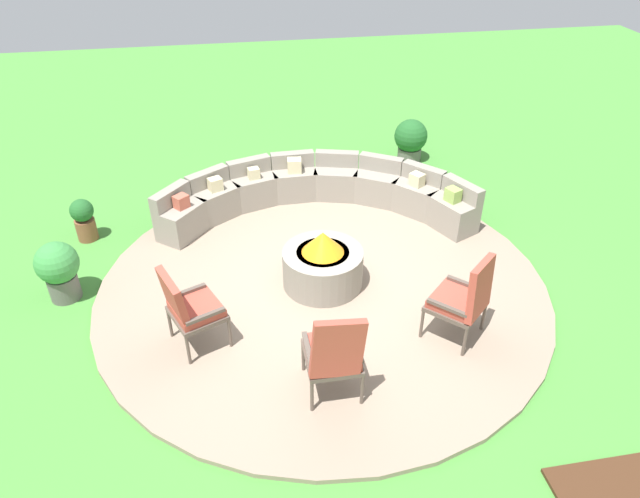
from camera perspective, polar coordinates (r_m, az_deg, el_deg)
The scene contains 10 objects.
ground_plane at distance 7.44m, azimuth 0.27°, elevation -3.72°, with size 24.00×24.00×0.00m, color #478C38.
patio_circle at distance 7.43m, azimuth 0.27°, elevation -3.54°, with size 5.67×5.67×0.06m, color gray.
fire_pit at distance 7.23m, azimuth 0.27°, elevation -1.47°, with size 1.01×1.01×0.76m.
curved_stone_bench at distance 8.79m, azimuth -0.38°, elevation 5.51°, with size 4.58×1.95×0.70m.
lounge_chair_front_left at distance 6.36m, azimuth -12.77°, elevation -5.53°, with size 0.72×0.73×1.01m.
lounge_chair_front_right at distance 5.66m, azimuth 1.38°, elevation -10.15°, with size 0.54×0.59×1.10m.
lounge_chair_back_left at distance 6.49m, azimuth 14.05°, elevation -4.65°, with size 0.78×0.80×1.08m.
potted_plant_0 at distance 7.69m, azimuth -24.32°, elevation -1.74°, with size 0.52×0.52×0.78m.
potted_plant_1 at distance 8.84m, azimuth -22.22°, elevation 2.83°, with size 0.32×0.32×0.63m.
potted_plant_2 at distance 10.62m, azimuth 8.91°, elevation 10.67°, with size 0.59×0.59×0.75m.
Camera 1 is at (-1.05, -5.78, 4.58)m, focal length 32.54 mm.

